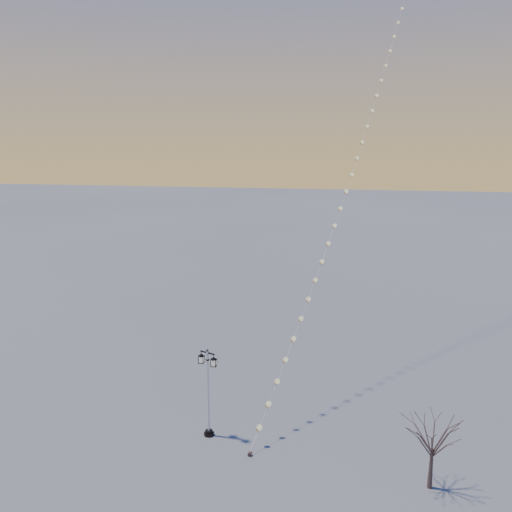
# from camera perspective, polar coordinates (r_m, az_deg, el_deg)

# --- Properties ---
(ground) EXTENTS (300.00, 300.00, 0.00)m
(ground) POSITION_cam_1_polar(r_m,az_deg,el_deg) (27.38, 0.77, -20.72)
(ground) COLOR #5F6061
(ground) RESTS_ON ground
(street_lamp) EXTENTS (1.13, 0.70, 4.68)m
(street_lamp) POSITION_cam_1_polar(r_m,az_deg,el_deg) (28.24, -5.05, -13.68)
(street_lamp) COLOR black
(street_lamp) RESTS_ON ground
(bare_tree) EXTENTS (2.07, 2.07, 3.43)m
(bare_tree) POSITION_cam_1_polar(r_m,az_deg,el_deg) (25.57, 18.09, -17.70)
(bare_tree) COLOR #3F2F2A
(bare_tree) RESTS_ON ground
(kite_train) EXTENTS (10.67, 33.93, 37.48)m
(kite_train) POSITION_cam_1_polar(r_m,az_deg,el_deg) (39.82, 11.98, 17.26)
(kite_train) COLOR #3A2521
(kite_train) RESTS_ON ground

